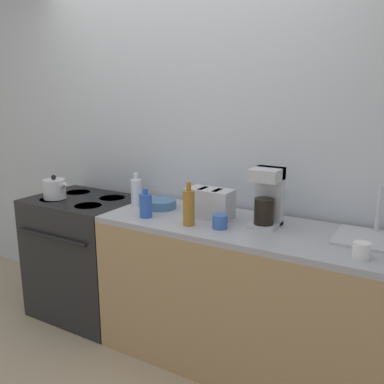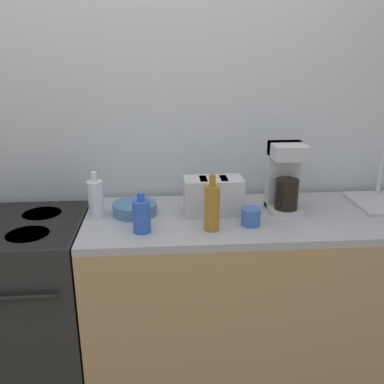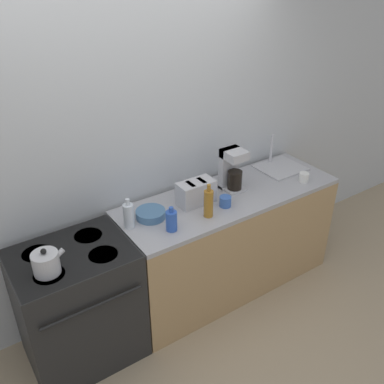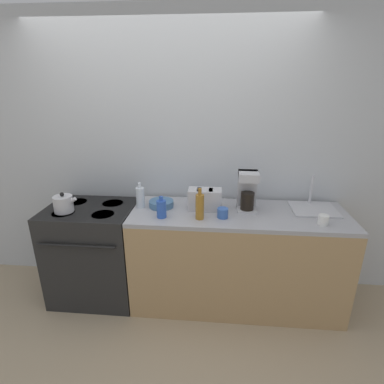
# 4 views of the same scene
# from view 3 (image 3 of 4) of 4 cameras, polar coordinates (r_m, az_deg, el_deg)

# --- Properties ---
(ground_plane) EXTENTS (12.00, 12.00, 0.00)m
(ground_plane) POSITION_cam_3_polar(r_m,az_deg,el_deg) (3.52, -1.14, -18.80)
(ground_plane) COLOR tan
(wall_back) EXTENTS (8.00, 0.05, 2.60)m
(wall_back) POSITION_cam_3_polar(r_m,az_deg,el_deg) (3.23, -8.14, 4.97)
(wall_back) COLOR silver
(wall_back) RESTS_ON ground_plane
(stove) EXTENTS (0.78, 0.64, 0.92)m
(stove) POSITION_cam_3_polar(r_m,az_deg,el_deg) (3.19, -14.83, -14.32)
(stove) COLOR black
(stove) RESTS_ON ground_plane
(counter_block) EXTENTS (1.87, 0.64, 0.92)m
(counter_block) POSITION_cam_3_polar(r_m,az_deg,el_deg) (3.69, 4.78, -6.49)
(counter_block) COLOR tan
(counter_block) RESTS_ON ground_plane
(kettle) EXTENTS (0.20, 0.16, 0.18)m
(kettle) POSITION_cam_3_polar(r_m,az_deg,el_deg) (2.75, -18.86, -8.94)
(kettle) COLOR silver
(kettle) RESTS_ON stove
(toaster) EXTENTS (0.29, 0.15, 0.18)m
(toaster) POSITION_cam_3_polar(r_m,az_deg,el_deg) (3.27, 0.54, -0.05)
(toaster) COLOR #BCBCC1
(toaster) RESTS_ON counter_block
(coffee_maker) EXTENTS (0.17, 0.18, 0.35)m
(coffee_maker) POSITION_cam_3_polar(r_m,az_deg,el_deg) (3.44, 5.35, 3.09)
(coffee_maker) COLOR #B7B7BC
(coffee_maker) RESTS_ON counter_block
(sink_tray) EXTENTS (0.38, 0.35, 0.28)m
(sink_tray) POSITION_cam_3_polar(r_m,az_deg,el_deg) (3.90, 11.60, 3.37)
(sink_tray) COLOR #B7B7BC
(sink_tray) RESTS_ON counter_block
(bottle_clear) EXTENTS (0.07, 0.07, 0.23)m
(bottle_clear) POSITION_cam_3_polar(r_m,az_deg,el_deg) (3.02, -8.43, -3.12)
(bottle_clear) COLOR silver
(bottle_clear) RESTS_ON counter_block
(bottle_amber) EXTENTS (0.07, 0.07, 0.26)m
(bottle_amber) POSITION_cam_3_polar(r_m,az_deg,el_deg) (3.10, 2.22, -1.49)
(bottle_amber) COLOR #9E6B23
(bottle_amber) RESTS_ON counter_block
(bottle_blue) EXTENTS (0.08, 0.08, 0.19)m
(bottle_blue) POSITION_cam_3_polar(r_m,az_deg,el_deg) (2.97, -2.76, -3.82)
(bottle_blue) COLOR #2D56B7
(bottle_blue) RESTS_ON counter_block
(cup_white) EXTENTS (0.08, 0.08, 0.08)m
(cup_white) POSITION_cam_3_polar(r_m,az_deg,el_deg) (3.71, 14.69, 1.90)
(cup_white) COLOR white
(cup_white) RESTS_ON counter_block
(cup_blue) EXTENTS (0.09, 0.09, 0.08)m
(cup_blue) POSITION_cam_3_polar(r_m,az_deg,el_deg) (3.26, 4.46, -1.26)
(cup_blue) COLOR #3860B2
(cup_blue) RESTS_ON counter_block
(bowl) EXTENTS (0.22, 0.22, 0.06)m
(bowl) POSITION_cam_3_polar(r_m,az_deg,el_deg) (3.14, -5.53, -2.93)
(bowl) COLOR teal
(bowl) RESTS_ON counter_block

